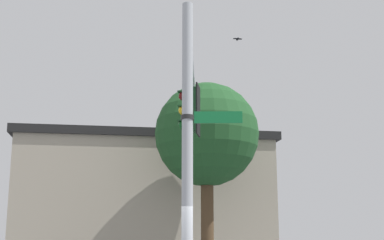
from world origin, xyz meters
name	(u,v)px	position (x,y,z in m)	size (l,w,h in m)	color
signal_pole	(187,168)	(0.00, 0.00, 3.19)	(0.21, 0.21, 6.39)	#ADB2B7
mast_arm	(192,87)	(3.34, 0.41, 5.68)	(0.18, 0.18, 6.73)	#ADB2B7
traffic_light_nearest_pole	(190,110)	(2.58, 0.34, 4.89)	(0.54, 0.49, 1.31)	black
traffic_light_mid_inner	(193,138)	(6.30, 0.79, 4.89)	(0.54, 0.49, 1.31)	black
street_name_sign	(205,117)	(0.04, -0.32, 4.13)	(0.26, 1.13, 0.22)	#147238
bird_flying	(238,39)	(7.32, -0.55, 8.40)	(0.24, 0.30, 0.07)	black
storefront_building	(143,213)	(11.08, 3.48, 2.86)	(8.66, 10.84, 5.70)	#A89E89
tree_by_storefront	(207,136)	(7.10, 0.47, 5.10)	(3.32, 3.32, 6.81)	#4C3823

